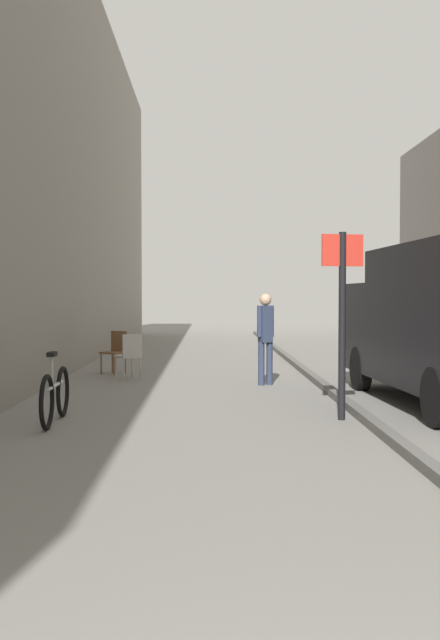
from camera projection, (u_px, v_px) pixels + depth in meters
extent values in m
plane|color=gray|center=(239.00, 390.00, 13.23)|extent=(80.00, 80.00, 0.00)
cube|color=#615F5B|center=(326.00, 387.00, 13.25)|extent=(0.16, 40.00, 0.12)
cylinder|color=#2D3851|center=(261.00, 364.00, 13.97)|extent=(0.12, 0.12, 0.83)
cylinder|color=#2D3851|center=(269.00, 363.00, 14.05)|extent=(0.12, 0.12, 0.83)
cube|color=#2D3851|center=(265.00, 324.00, 13.98)|extent=(0.29, 0.27, 0.71)
cylinder|color=#2D3851|center=(260.00, 321.00, 13.93)|extent=(0.10, 0.10, 0.60)
cylinder|color=#2D3851|center=(271.00, 321.00, 14.03)|extent=(0.10, 0.10, 0.60)
sphere|color=tan|center=(266.00, 300.00, 13.97)|extent=(0.23, 0.23, 0.23)
cube|color=black|center=(409.00, 327.00, 13.45)|extent=(2.17, 1.64, 1.61)
cube|color=black|center=(400.00, 307.00, 13.97)|extent=(1.76, 0.13, 0.71)
cylinder|color=black|center=(361.00, 368.00, 13.25)|extent=(0.26, 0.81, 0.80)
cylinder|color=black|center=(438.00, 398.00, 9.42)|extent=(0.26, 0.81, 0.80)
cylinder|color=black|center=(342.00, 326.00, 10.03)|extent=(0.10, 0.10, 2.60)
cube|color=red|center=(343.00, 250.00, 9.99)|extent=(0.59, 0.15, 0.44)
torus|color=black|center=(63.00, 391.00, 10.33)|extent=(0.06, 0.72, 0.72)
torus|color=black|center=(47.00, 402.00, 9.28)|extent=(0.06, 0.72, 0.72)
cylinder|color=#B7B7BC|center=(55.00, 385.00, 9.80)|extent=(0.06, 0.95, 0.05)
cylinder|color=#B7B7BC|center=(52.00, 371.00, 9.61)|extent=(0.04, 0.04, 0.40)
cube|color=black|center=(52.00, 354.00, 9.60)|extent=(0.10, 0.24, 0.06)
cylinder|color=brown|center=(114.00, 365.00, 15.77)|extent=(0.04, 0.04, 0.45)
cylinder|color=brown|center=(101.00, 364.00, 15.97)|extent=(0.04, 0.04, 0.45)
cylinder|color=brown|center=(125.00, 363.00, 16.09)|extent=(0.04, 0.04, 0.45)
cylinder|color=brown|center=(112.00, 363.00, 16.29)|extent=(0.04, 0.04, 0.45)
cube|color=brown|center=(113.00, 353.00, 16.02)|extent=(0.61, 0.61, 0.04)
cube|color=brown|center=(119.00, 341.00, 16.19)|extent=(0.39, 0.27, 0.45)
cylinder|color=#B7B2A8|center=(116.00, 368.00, 15.07)|extent=(0.04, 0.04, 0.45)
cylinder|color=#B7B2A8|center=(132.00, 367.00, 15.28)|extent=(0.04, 0.04, 0.45)
cylinder|color=#B7B2A8|center=(124.00, 369.00, 14.76)|extent=(0.04, 0.04, 0.45)
cylinder|color=#B7B2A8|center=(140.00, 368.00, 14.97)|extent=(0.04, 0.04, 0.45)
cube|color=#B7B2A8|center=(128.00, 356.00, 15.01)|extent=(0.61, 0.61, 0.04)
cube|color=#B7B2A8|center=(132.00, 345.00, 14.84)|extent=(0.39, 0.27, 0.45)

